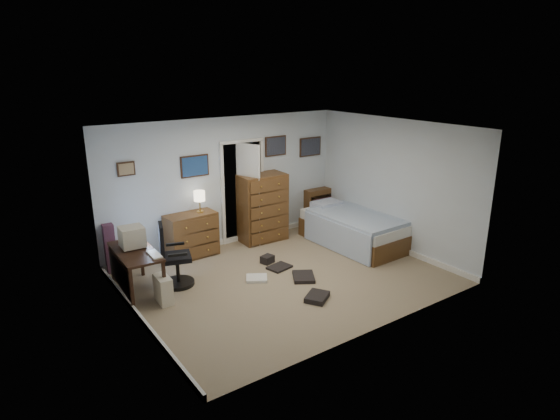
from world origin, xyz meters
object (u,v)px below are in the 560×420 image
object	(u,v)px
bed	(352,228)
office_chair	(173,262)
low_dresser	(191,235)
tall_dresser	(262,208)
computer_desk	(130,261)

from	to	relation	value
bed	office_chair	bearing A→B (deg)	174.03
low_dresser	tall_dresser	world-z (taller)	tall_dresser
low_dresser	tall_dresser	bearing A→B (deg)	-4.67
low_dresser	tall_dresser	size ratio (longest dim) A/B	0.68
computer_desk	office_chair	size ratio (longest dim) A/B	1.16
tall_dresser	bed	distance (m)	1.85
low_dresser	tall_dresser	distance (m)	1.57
computer_desk	tall_dresser	xyz separation A→B (m)	(2.94, 0.83, 0.15)
computer_desk	low_dresser	bearing A→B (deg)	33.66
tall_dresser	bed	bearing A→B (deg)	-40.98
computer_desk	office_chair	xyz separation A→B (m)	(0.64, -0.12, -0.13)
computer_desk	low_dresser	xyz separation A→B (m)	(1.40, 0.86, -0.12)
bed	low_dresser	bearing A→B (deg)	154.86
computer_desk	office_chair	bearing A→B (deg)	-8.01
low_dresser	bed	xyz separation A→B (m)	(2.87, -1.26, -0.08)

